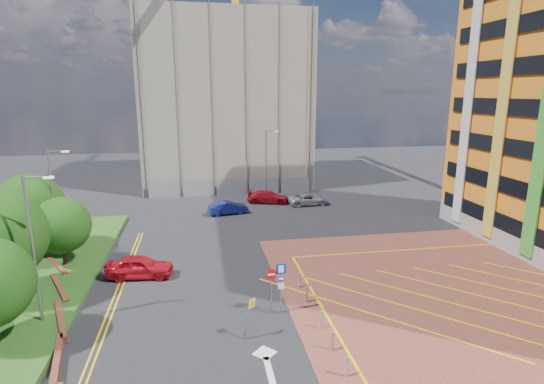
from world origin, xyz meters
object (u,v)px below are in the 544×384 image
object	(u,v)px
tree_c	(62,225)
car_blue_back	(228,208)
car_red_left	(140,267)
tree_d	(30,207)
car_red_back	(268,197)
sign_cluster	(277,282)
car_silver_back	(308,199)
warning_sign	(249,314)
lamp_left_near	(34,244)
lamp_left_far	(54,199)
lamp_back	(267,162)

from	to	relation	value
tree_c	car_blue_back	size ratio (longest dim) A/B	1.21
car_red_left	car_blue_back	distance (m)	15.97
tree_d	car_red_back	size ratio (longest dim) A/B	1.28
sign_cluster	car_silver_back	world-z (taller)	sign_cluster
warning_sign	car_red_back	xyz separation A→B (m)	(5.41, 26.82, -0.74)
lamp_left_near	car_red_back	world-z (taller)	lamp_left_near
lamp_left_far	sign_cluster	size ratio (longest dim) A/B	2.50
tree_c	tree_d	bearing A→B (deg)	135.00
tree_c	sign_cluster	world-z (taller)	tree_c
tree_d	lamp_back	distance (m)	25.47
sign_cluster	car_red_left	distance (m)	10.61
tree_d	car_red_left	xyz separation A→B (m)	(8.45, -5.57, -3.11)
tree_c	warning_sign	bearing A→B (deg)	-43.41
lamp_left_far	car_red_left	size ratio (longest dim) A/B	1.79
sign_cluster	car_red_left	xyz separation A→B (m)	(-8.35, 6.45, -1.19)
sign_cluster	warning_sign	bearing A→B (deg)	-129.68
lamp_back	warning_sign	xyz separation A→B (m)	(-5.66, -29.28, -2.93)
lamp_left_near	lamp_back	size ratio (longest dim) A/B	1.00
lamp_left_far	car_red_back	xyz separation A→B (m)	(18.25, 13.54, -3.97)
sign_cluster	car_red_back	size ratio (longest dim) A/B	0.67
car_red_left	sign_cluster	bearing A→B (deg)	-122.22
car_red_back	car_silver_back	xyz separation A→B (m)	(4.29, -1.64, -0.07)
car_red_back	car_silver_back	distance (m)	4.59
car_red_back	warning_sign	bearing A→B (deg)	-174.16
sign_cluster	warning_sign	xyz separation A→B (m)	(-1.88, -2.26, -0.52)
warning_sign	car_blue_back	size ratio (longest dim) A/B	0.56
tree_d	lamp_left_near	distance (m)	11.76
lamp_left_near	car_red_left	xyz separation A→B (m)	(4.37, 5.43, -3.90)
lamp_left_far	lamp_back	bearing A→B (deg)	40.86
car_red_back	car_silver_back	bearing A→B (deg)	-93.65
lamp_left_far	tree_d	bearing A→B (deg)	154.32
sign_cluster	lamp_left_far	bearing A→B (deg)	143.18
sign_cluster	lamp_left_near	bearing A→B (deg)	175.44
lamp_left_far	car_red_back	distance (m)	23.07
lamp_back	warning_sign	bearing A→B (deg)	-100.94
lamp_left_near	lamp_left_far	xyz separation A→B (m)	(-2.00, 10.00, 0.00)
lamp_back	car_silver_back	distance (m)	6.86
car_red_left	car_red_back	world-z (taller)	car_red_left
tree_d	car_blue_back	distance (m)	18.08
warning_sign	car_blue_back	distance (m)	23.06
warning_sign	sign_cluster	bearing A→B (deg)	50.32
sign_cluster	car_silver_back	distance (m)	24.26
sign_cluster	tree_c	bearing A→B (deg)	146.84
lamp_left_near	warning_sign	distance (m)	11.78
tree_d	car_blue_back	xyz separation A→B (m)	(15.49, 8.76, -3.20)
tree_d	sign_cluster	distance (m)	20.74
lamp_left_near	car_red_back	bearing A→B (deg)	55.38
tree_d	car_silver_back	world-z (taller)	tree_d
sign_cluster	warning_sign	distance (m)	2.98
tree_d	car_red_back	distance (m)	24.10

